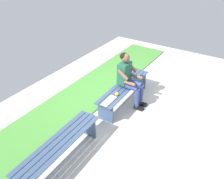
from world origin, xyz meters
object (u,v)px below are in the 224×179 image
object	(u,v)px
book_open	(109,101)
bench_near	(124,90)
bench_far	(60,147)
apple	(117,94)
person_seated	(129,78)

from	to	relation	value
book_open	bench_near	bearing A→B (deg)	-177.68
bench_far	book_open	distance (m)	1.46
bench_near	book_open	size ratio (longest dim) A/B	4.57
apple	book_open	bearing A→B (deg)	-4.54
bench_near	apple	xyz separation A→B (m)	(0.45, 0.07, 0.15)
bench_near	bench_far	bearing A→B (deg)	0.00
apple	book_open	world-z (taller)	apple
person_seated	apple	size ratio (longest dim) A/B	15.62
apple	person_seated	bearing A→B (deg)	176.36
bench_near	bench_far	world-z (taller)	same
bench_far	person_seated	world-z (taller)	person_seated
book_open	person_seated	bearing A→B (deg)	174.48
bench_near	person_seated	bearing A→B (deg)	105.47
bench_near	bench_far	size ratio (longest dim) A/B	1.03
person_seated	book_open	world-z (taller)	person_seated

